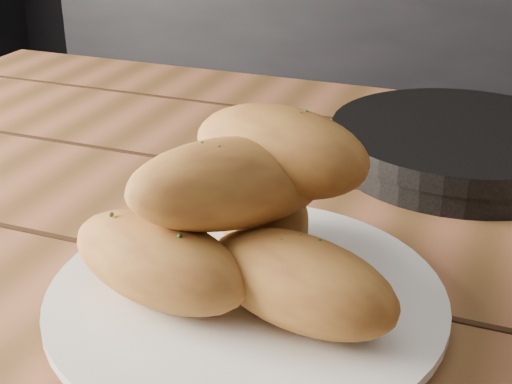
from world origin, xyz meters
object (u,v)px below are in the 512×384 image
table (352,326)px  skillet (462,145)px  plate (246,299)px  bread_rolls (245,220)px

table → skillet: skillet is taller
plate → bread_rolls: 0.07m
bread_rolls → plate: bearing=-62.9°
bread_rolls → skillet: bread_rolls is taller
table → skillet: size_ratio=3.51×
table → bread_rolls: bread_rolls is taller
table → bread_rolls: size_ratio=5.51×
plate → skillet: skillet is taller
bread_rolls → table: bearing=69.1°
table → plate: size_ratio=4.86×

